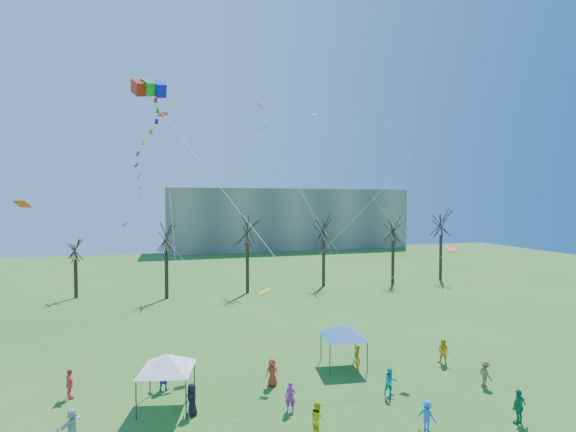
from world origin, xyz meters
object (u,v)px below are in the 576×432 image
object	(u,v)px
distant_building	(288,219)
canopy_tent_white	(167,362)
big_box_kite	(148,163)
canopy_tent_blue	(343,331)

from	to	relation	value
distant_building	canopy_tent_white	world-z (taller)	distant_building
distant_building	canopy_tent_white	bearing A→B (deg)	-110.95
distant_building	big_box_kite	bearing A→B (deg)	-111.46
distant_building	canopy_tent_blue	world-z (taller)	distant_building
big_box_kite	canopy_tent_white	xyz separation A→B (m)	(0.88, 0.25, -11.33)
canopy_tent_white	canopy_tent_blue	distance (m)	12.27
canopy_tent_white	canopy_tent_blue	size ratio (longest dim) A/B	0.99
canopy_tent_blue	distant_building	bearing A→B (deg)	77.09
distant_building	big_box_kite	world-z (taller)	big_box_kite
distant_building	canopy_tent_blue	distance (m)	74.45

